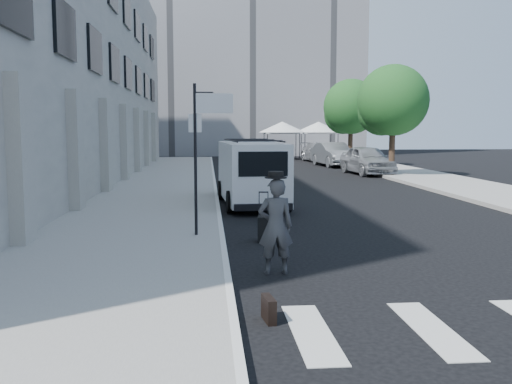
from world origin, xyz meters
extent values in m
plane|color=black|center=(0.00, 0.00, 0.00)|extent=(120.00, 120.00, 0.00)
cube|color=gray|center=(-4.25, 16.00, 0.07)|extent=(4.50, 48.00, 0.15)
cube|color=gray|center=(9.00, 20.00, 0.07)|extent=(4.00, 56.00, 0.15)
cube|color=gray|center=(-11.50, 18.00, 6.00)|extent=(10.00, 44.00, 12.00)
cube|color=slate|center=(2.00, 50.00, 12.50)|extent=(22.00, 12.00, 25.00)
cylinder|color=black|center=(-2.60, 3.20, 1.90)|extent=(0.07, 0.07, 3.50)
cube|color=white|center=(-2.60, 3.22, 2.75)|extent=(0.30, 0.03, 0.42)
cube|color=white|center=(-2.15, 3.20, 3.20)|extent=(0.85, 0.06, 0.45)
cylinder|color=black|center=(7.60, 20.00, 1.40)|extent=(0.32, 0.32, 2.80)
sphere|color=#194E21|center=(7.60, 20.00, 4.13)|extent=(3.80, 3.80, 3.80)
sphere|color=#194E21|center=(7.20, 20.60, 3.56)|extent=(2.66, 2.66, 2.66)
cylinder|color=black|center=(7.60, 29.00, 1.40)|extent=(0.32, 0.32, 2.80)
sphere|color=#194E21|center=(7.60, 29.00, 4.13)|extent=(3.80, 3.80, 3.80)
sphere|color=#194E21|center=(7.20, 29.60, 3.56)|extent=(2.66, 2.66, 2.66)
cylinder|color=black|center=(2.60, 36.60, 1.10)|extent=(0.06, 0.06, 2.20)
cylinder|color=black|center=(5.40, 36.60, 1.10)|extent=(0.06, 0.06, 2.20)
cylinder|color=black|center=(2.60, 39.40, 1.10)|extent=(0.06, 0.06, 2.20)
cylinder|color=black|center=(5.40, 39.40, 1.10)|extent=(0.06, 0.06, 2.20)
cube|color=white|center=(4.00, 38.00, 2.25)|extent=(3.00, 3.00, 0.12)
cone|color=white|center=(4.00, 38.00, 2.75)|extent=(4.00, 4.00, 0.90)
cylinder|color=black|center=(5.80, 37.10, 1.10)|extent=(0.06, 0.06, 2.20)
cylinder|color=black|center=(8.60, 37.10, 1.10)|extent=(0.06, 0.06, 2.20)
cylinder|color=black|center=(5.80, 39.90, 1.10)|extent=(0.06, 0.06, 2.20)
cylinder|color=black|center=(8.60, 39.90, 1.10)|extent=(0.06, 0.06, 2.20)
cube|color=white|center=(7.20, 38.50, 2.25)|extent=(3.00, 3.00, 0.12)
cone|color=white|center=(7.20, 38.50, 2.75)|extent=(4.00, 4.00, 0.90)
imported|color=#3B3B3E|center=(-1.11, 0.03, 0.87)|extent=(0.65, 0.44, 1.75)
cube|color=black|center=(-1.51, -2.51, 0.17)|extent=(0.18, 0.45, 0.34)
cube|color=black|center=(-1.04, 3.00, 0.30)|extent=(0.31, 0.44, 0.60)
cylinder|color=black|center=(-1.12, 3.20, 0.86)|extent=(0.02, 0.02, 0.57)
cylinder|color=black|center=(-0.91, 3.17, 0.86)|extent=(0.02, 0.02, 0.57)
cube|color=black|center=(-1.02, 3.19, 1.14)|extent=(0.23, 0.06, 0.03)
cube|color=silver|center=(-0.82, 9.27, 1.18)|extent=(2.15, 5.12, 1.95)
cube|color=silver|center=(-0.98, 12.01, 0.70)|extent=(1.81, 0.94, 1.02)
cube|color=black|center=(-0.68, 6.78, 1.58)|extent=(1.49, 0.16, 0.74)
cylinder|color=black|center=(-1.81, 10.98, 0.35)|extent=(0.30, 0.72, 0.71)
cylinder|color=black|center=(-0.05, 11.08, 0.35)|extent=(0.30, 0.72, 0.71)
cylinder|color=black|center=(-1.61, 7.55, 0.35)|extent=(0.30, 0.72, 0.71)
cylinder|color=black|center=(0.16, 7.65, 0.35)|extent=(0.30, 0.72, 0.71)
imported|color=gray|center=(6.80, 21.93, 0.84)|extent=(2.44, 5.09, 1.68)
imported|color=#595D61|center=(6.37, 28.97, 0.83)|extent=(2.34, 5.21, 1.66)
imported|color=#9EA1A6|center=(6.53, 34.29, 0.76)|extent=(2.67, 5.46, 1.53)
camera|label=1|loc=(-2.32, -10.04, 2.63)|focal=40.00mm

